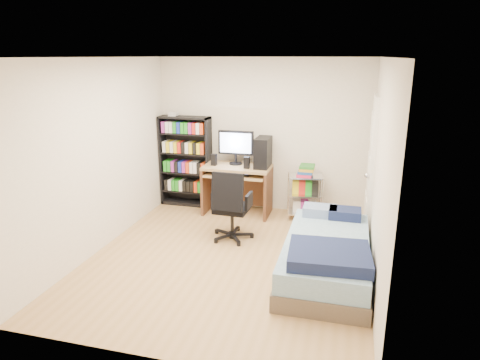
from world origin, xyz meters
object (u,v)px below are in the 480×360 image
(bed, at_px, (327,255))
(media_shelf, at_px, (186,160))
(office_chair, at_px, (231,218))
(computer_desk, at_px, (245,170))

(bed, bearing_deg, media_shelf, 142.40)
(office_chair, distance_m, bed, 1.54)
(media_shelf, distance_m, bed, 3.25)
(media_shelf, bearing_deg, office_chair, -47.19)
(media_shelf, height_order, bed, media_shelf)
(computer_desk, bearing_deg, media_shelf, 171.38)
(office_chair, relative_size, bed, 0.51)
(media_shelf, relative_size, bed, 0.81)
(office_chair, bearing_deg, computer_desk, 96.38)
(media_shelf, xyz_separation_m, computer_desk, (1.08, -0.16, -0.06))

